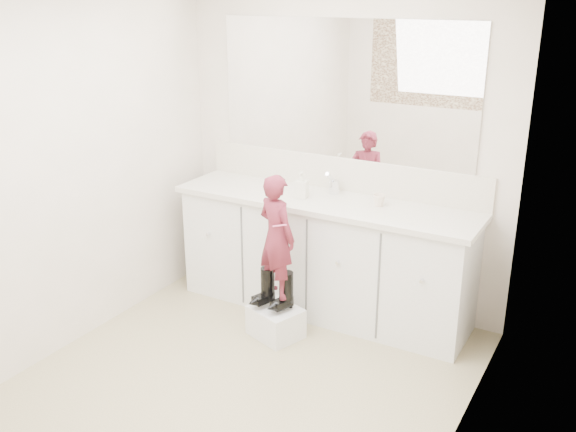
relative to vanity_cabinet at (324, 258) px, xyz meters
The scene contains 16 objects.
floor 1.30m from the vanity_cabinet, 90.00° to the right, with size 3.00×3.00×0.00m, color #847856.
wall_back 0.82m from the vanity_cabinet, 90.00° to the left, with size 2.60×2.60×0.00m, color beige.
wall_left 1.95m from the vanity_cabinet, 136.70° to the right, with size 3.00×3.00×0.00m, color beige.
wall_right 1.95m from the vanity_cabinet, 43.30° to the right, with size 3.00×3.00×0.00m, color beige.
vanity_cabinet is the anchor object (origin of this frame).
countertop 0.45m from the vanity_cabinet, 90.00° to the right, with size 2.28×0.58×0.04m, color beige.
backsplash 0.64m from the vanity_cabinet, 90.00° to the left, with size 2.28×0.03×0.25m, color beige.
mirror 1.24m from the vanity_cabinet, 90.00° to the left, with size 2.00×0.02×1.00m, color white.
faucet 0.54m from the vanity_cabinet, 90.00° to the left, with size 0.08×0.08×0.10m, color silver.
cup 0.65m from the vanity_cabinet, ahead, with size 0.09×0.09×0.08m, color beige.
soap_bottle 0.59m from the vanity_cabinet, 159.82° to the right, with size 0.09×0.09×0.19m, color white.
step_stool 0.63m from the vanity_cabinet, 101.20° to the right, with size 0.34×0.28×0.22m, color silver.
boot_left 0.55m from the vanity_cabinet, 109.36° to the right, with size 0.10×0.19×0.28m, color black, non-canonical shape.
boot_right 0.52m from the vanity_cabinet, 93.44° to the right, with size 0.10×0.19×0.28m, color black, non-canonical shape.
toddler 0.62m from the vanity_cabinet, 101.63° to the right, with size 0.32×0.21×0.87m, color #A13148.
toothbrush 0.74m from the vanity_cabinet, 93.46° to the right, with size 0.01×0.01×0.14m, color pink.
Camera 1 is at (1.95, -2.76, 2.33)m, focal length 40.00 mm.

